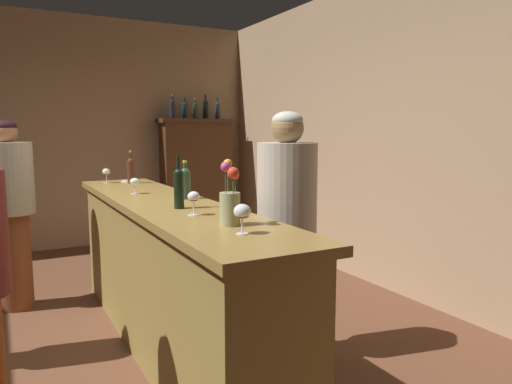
# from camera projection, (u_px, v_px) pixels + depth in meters

# --- Properties ---
(floor) EXTENTS (8.58, 8.58, 0.00)m
(floor) POSITION_uv_depth(u_px,v_px,m) (92.00, 357.00, 3.24)
(floor) COLOR brown
(floor) RESTS_ON ground
(wall_back) EXTENTS (5.61, 0.12, 2.96)m
(wall_back) POSITION_uv_depth(u_px,v_px,m) (39.00, 133.00, 5.98)
(wall_back) COLOR tan
(wall_back) RESTS_ON ground
(wall_right) EXTENTS (0.12, 6.72, 2.96)m
(wall_right) POSITION_uv_depth(u_px,v_px,m) (405.00, 134.00, 4.37)
(wall_right) COLOR tan
(wall_right) RESTS_ON ground
(bar_counter) EXTENTS (0.60, 3.19, 1.04)m
(bar_counter) POSITION_uv_depth(u_px,v_px,m) (167.00, 275.00, 3.33)
(bar_counter) COLOR olive
(bar_counter) RESTS_ON ground
(display_cabinet) EXTENTS (1.05, 0.37, 1.67)m
(display_cabinet) POSITION_uv_depth(u_px,v_px,m) (197.00, 176.00, 6.75)
(display_cabinet) COLOR #4A2D18
(display_cabinet) RESTS_ON ground
(wine_bottle_pinot) EXTENTS (0.07, 0.07, 0.27)m
(wine_bottle_pinot) POSITION_uv_depth(u_px,v_px,m) (185.00, 181.00, 3.37)
(wine_bottle_pinot) COLOR #2F472E
(wine_bottle_pinot) RESTS_ON bar_counter
(wine_bottle_merlot) EXTENTS (0.07, 0.07, 0.30)m
(wine_bottle_merlot) POSITION_uv_depth(u_px,v_px,m) (131.00, 169.00, 4.36)
(wine_bottle_merlot) COLOR #4C271A
(wine_bottle_merlot) RESTS_ON bar_counter
(wine_bottle_chardonnay) EXTENTS (0.06, 0.06, 0.33)m
(wine_bottle_chardonnay) POSITION_uv_depth(u_px,v_px,m) (179.00, 186.00, 2.95)
(wine_bottle_chardonnay) COLOR black
(wine_bottle_chardonnay) RESTS_ON bar_counter
(wine_glass_front) EXTENTS (0.07, 0.07, 0.12)m
(wine_glass_front) POSITION_uv_depth(u_px,v_px,m) (135.00, 182.00, 3.64)
(wine_glass_front) COLOR white
(wine_glass_front) RESTS_ON bar_counter
(wine_glass_mid) EXTENTS (0.07, 0.07, 0.14)m
(wine_glass_mid) POSITION_uv_depth(u_px,v_px,m) (194.00, 198.00, 2.72)
(wine_glass_mid) COLOR white
(wine_glass_mid) RESTS_ON bar_counter
(wine_glass_rear) EXTENTS (0.08, 0.08, 0.14)m
(wine_glass_rear) POSITION_uv_depth(u_px,v_px,m) (242.00, 213.00, 2.22)
(wine_glass_rear) COLOR white
(wine_glass_rear) RESTS_ON bar_counter
(wine_glass_spare) EXTENTS (0.07, 0.07, 0.13)m
(wine_glass_spare) POSITION_uv_depth(u_px,v_px,m) (106.00, 173.00, 4.39)
(wine_glass_spare) COLOR white
(wine_glass_spare) RESTS_ON bar_counter
(flower_arrangement) EXTENTS (0.10, 0.13, 0.34)m
(flower_arrangement) POSITION_uv_depth(u_px,v_px,m) (230.00, 201.00, 2.42)
(flower_arrangement) COLOR tan
(flower_arrangement) RESTS_ON bar_counter
(cheese_plate) EXTENTS (0.16, 0.16, 0.01)m
(cheese_plate) POSITION_uv_depth(u_px,v_px,m) (130.00, 181.00, 4.51)
(cheese_plate) COLOR white
(cheese_plate) RESTS_ON bar_counter
(display_bottle_left) EXTENTS (0.08, 0.08, 0.31)m
(display_bottle_left) POSITION_uv_depth(u_px,v_px,m) (172.00, 108.00, 6.47)
(display_bottle_left) COLOR #242132
(display_bottle_left) RESTS_ON display_cabinet
(display_bottle_midleft) EXTENTS (0.07, 0.07, 0.29)m
(display_bottle_midleft) POSITION_uv_depth(u_px,v_px,m) (185.00, 110.00, 6.56)
(display_bottle_midleft) COLOR #172A37
(display_bottle_midleft) RESTS_ON display_cabinet
(display_bottle_center) EXTENTS (0.06, 0.06, 0.28)m
(display_bottle_center) POSITION_uv_depth(u_px,v_px,m) (195.00, 110.00, 6.63)
(display_bottle_center) COLOR #1E3725
(display_bottle_center) RESTS_ON display_cabinet
(display_bottle_midright) EXTENTS (0.08, 0.08, 0.33)m
(display_bottle_midright) POSITION_uv_depth(u_px,v_px,m) (205.00, 108.00, 6.70)
(display_bottle_midright) COLOR black
(display_bottle_midright) RESTS_ON display_cabinet
(display_bottle_right) EXTENTS (0.07, 0.07, 0.30)m
(display_bottle_right) POSITION_uv_depth(u_px,v_px,m) (218.00, 110.00, 6.79)
(display_bottle_right) COLOR #242F3E
(display_bottle_right) RESTS_ON display_cabinet
(patron_in_grey) EXTENTS (0.39, 0.39, 1.60)m
(patron_in_grey) POSITION_uv_depth(u_px,v_px,m) (11.00, 208.00, 4.03)
(patron_in_grey) COLOR brown
(patron_in_grey) RESTS_ON ground
(bartender) EXTENTS (0.39, 0.39, 1.64)m
(bartender) POSITION_uv_depth(u_px,v_px,m) (287.00, 227.00, 3.11)
(bartender) COLOR brown
(bartender) RESTS_ON ground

